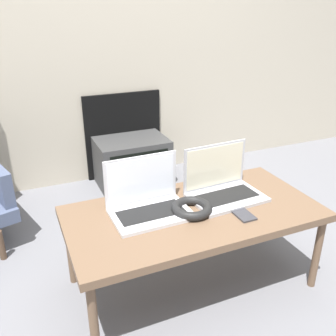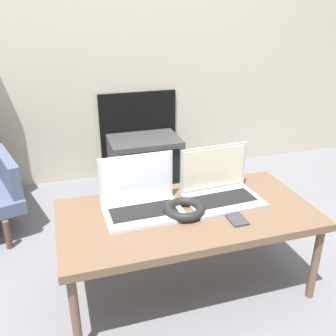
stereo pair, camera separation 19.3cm
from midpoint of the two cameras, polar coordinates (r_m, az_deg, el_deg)
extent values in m
plane|color=slate|center=(1.76, 10.03, -23.84)|extent=(14.00, 14.00, 0.00)
cube|color=#B7AD99|center=(2.86, -5.25, 23.92)|extent=(7.00, 0.06, 2.60)
cube|color=black|center=(3.00, -2.69, 5.20)|extent=(0.61, 0.03, 0.67)
cube|color=brown|center=(1.73, 6.17, -7.23)|extent=(1.16, 0.58, 0.04)
cylinder|color=brown|center=(1.56, -10.29, -21.49)|extent=(0.04, 0.04, 0.38)
cylinder|color=brown|center=(1.94, 24.29, -13.20)|extent=(0.04, 0.04, 0.38)
cylinder|color=brown|center=(1.95, -12.29, -11.20)|extent=(0.04, 0.04, 0.38)
cylinder|color=brown|center=(2.26, 16.24, -6.33)|extent=(0.04, 0.04, 0.38)
cube|color=silver|center=(1.69, -0.47, -6.92)|extent=(0.35, 0.25, 0.02)
cube|color=black|center=(1.68, -0.47, -6.66)|extent=(0.30, 0.14, 0.00)
cube|color=silver|center=(1.73, -1.66, -1.55)|extent=(0.35, 0.01, 0.23)
cube|color=white|center=(1.72, -1.62, -1.62)|extent=(0.32, 0.01, 0.21)
cube|color=#B2B2B7|center=(1.82, 11.47, -4.93)|extent=(0.36, 0.26, 0.02)
cube|color=black|center=(1.82, 11.49, -4.68)|extent=(0.30, 0.15, 0.00)
cube|color=#B2B2B7|center=(1.86, 9.95, -0.02)|extent=(0.35, 0.03, 0.23)
cube|color=beige|center=(1.86, 10.01, -0.08)|extent=(0.32, 0.02, 0.21)
torus|color=black|center=(1.69, 5.81, -6.39)|extent=(0.19, 0.19, 0.04)
cube|color=#333338|center=(1.71, 13.42, -7.42)|extent=(0.07, 0.14, 0.01)
cube|color=#383838|center=(2.88, -1.65, 1.11)|extent=(0.53, 0.37, 0.36)
cube|color=black|center=(2.71, -0.58, -0.35)|extent=(0.43, 0.01, 0.28)
cube|color=#47516B|center=(2.48, -21.46, -0.09)|extent=(0.21, 0.54, 0.20)
cylinder|color=#4C3828|center=(2.30, -21.05, -9.54)|extent=(0.04, 0.04, 0.18)
cylinder|color=#4C3828|center=(2.74, -20.63, -3.87)|extent=(0.04, 0.04, 0.18)
camera|label=1|loc=(0.10, -87.14, 1.26)|focal=40.00mm
camera|label=2|loc=(0.10, 92.86, -1.26)|focal=40.00mm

